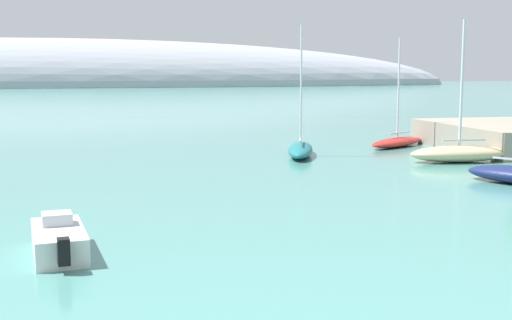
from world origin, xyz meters
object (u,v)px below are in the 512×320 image
Objects in this scene: motorboat_white_outer at (59,240)px; sailboat_red_mid_mooring at (397,141)px; sailboat_sand_outer_mooring at (459,153)px; sailboat_teal_end_of_line at (300,149)px.

sailboat_red_mid_mooring is at bearing -49.18° from motorboat_white_outer.
sailboat_red_mid_mooring is 0.92× the size of sailboat_sand_outer_mooring.
sailboat_red_mid_mooring is 35.84m from motorboat_white_outer.
motorboat_white_outer is at bearing 12.49° from sailboat_red_mid_mooring.
sailboat_teal_end_of_line reaches higher than sailboat_red_mid_mooring.
sailboat_red_mid_mooring is at bearing -84.44° from sailboat_sand_outer_mooring.
sailboat_sand_outer_mooring is (0.10, -9.12, 0.18)m from sailboat_red_mid_mooring.
motorboat_white_outer is at bearing 39.92° from sailboat_sand_outer_mooring.
motorboat_white_outer is (-24.40, -26.25, 0.05)m from sailboat_red_mid_mooring.
sailboat_sand_outer_mooring is 1.01× the size of sailboat_teal_end_of_line.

